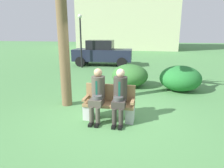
{
  "coord_description": "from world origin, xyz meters",
  "views": [
    {
      "loc": [
        0.94,
        -4.7,
        2.2
      ],
      "look_at": [
        -0.08,
        0.3,
        0.85
      ],
      "focal_mm": 31.59,
      "sensor_mm": 36.0,
      "label": 1
    }
  ],
  "objects_px": {
    "seated_man_right": "(120,94)",
    "parked_car_near": "(102,53)",
    "seated_man_left": "(97,92)",
    "shrub_mid_lawn": "(130,75)",
    "building_backdrop": "(129,2)",
    "park_bench": "(109,105)",
    "shrub_near_bench": "(180,78)",
    "street_lamp": "(81,35)"
  },
  "relations": [
    {
      "from": "seated_man_left",
      "to": "building_backdrop",
      "type": "bearing_deg",
      "value": 94.97
    },
    {
      "from": "park_bench",
      "to": "street_lamp",
      "type": "distance_m",
      "value": 8.06
    },
    {
      "from": "seated_man_right",
      "to": "street_lamp",
      "type": "xyz_separation_m",
      "value": [
        -3.63,
        7.27,
        1.27
      ]
    },
    {
      "from": "parked_car_near",
      "to": "street_lamp",
      "type": "bearing_deg",
      "value": -130.89
    },
    {
      "from": "shrub_mid_lawn",
      "to": "building_backdrop",
      "type": "xyz_separation_m",
      "value": [
        -2.45,
        19.73,
        5.58
      ]
    },
    {
      "from": "parked_car_near",
      "to": "shrub_mid_lawn",
      "type": "bearing_deg",
      "value": -64.09
    },
    {
      "from": "park_bench",
      "to": "parked_car_near",
      "type": "relative_size",
      "value": 0.32
    },
    {
      "from": "shrub_mid_lawn",
      "to": "street_lamp",
      "type": "distance_m",
      "value": 5.44
    },
    {
      "from": "park_bench",
      "to": "building_backdrop",
      "type": "height_order",
      "value": "building_backdrop"
    },
    {
      "from": "park_bench",
      "to": "shrub_near_bench",
      "type": "bearing_deg",
      "value": 55.28
    },
    {
      "from": "shrub_mid_lawn",
      "to": "parked_car_near",
      "type": "distance_m",
      "value": 5.65
    },
    {
      "from": "shrub_mid_lawn",
      "to": "building_backdrop",
      "type": "distance_m",
      "value": 20.65
    },
    {
      "from": "building_backdrop",
      "to": "parked_car_near",
      "type": "bearing_deg",
      "value": -90.06
    },
    {
      "from": "parked_car_near",
      "to": "building_backdrop",
      "type": "bearing_deg",
      "value": 89.94
    },
    {
      "from": "parked_car_near",
      "to": "building_backdrop",
      "type": "xyz_separation_m",
      "value": [
        0.01,
        14.66,
        5.21
      ]
    },
    {
      "from": "park_bench",
      "to": "street_lamp",
      "type": "xyz_separation_m",
      "value": [
        -3.34,
        7.15,
        1.62
      ]
    },
    {
      "from": "seated_man_right",
      "to": "parked_car_near",
      "type": "relative_size",
      "value": 0.34
    },
    {
      "from": "park_bench",
      "to": "shrub_mid_lawn",
      "type": "height_order",
      "value": "shrub_mid_lawn"
    },
    {
      "from": "seated_man_right",
      "to": "building_backdrop",
      "type": "xyz_separation_m",
      "value": [
        -2.58,
        23.13,
        5.3
      ]
    },
    {
      "from": "seated_man_right",
      "to": "park_bench",
      "type": "bearing_deg",
      "value": 157.6
    },
    {
      "from": "park_bench",
      "to": "street_lamp",
      "type": "relative_size",
      "value": 0.4
    },
    {
      "from": "park_bench",
      "to": "building_backdrop",
      "type": "xyz_separation_m",
      "value": [
        -2.29,
        23.02,
        5.66
      ]
    },
    {
      "from": "seated_man_left",
      "to": "street_lamp",
      "type": "distance_m",
      "value": 8.0
    },
    {
      "from": "park_bench",
      "to": "shrub_near_bench",
      "type": "distance_m",
      "value": 3.72
    },
    {
      "from": "building_backdrop",
      "to": "park_bench",
      "type": "bearing_deg",
      "value": -84.32
    },
    {
      "from": "street_lamp",
      "to": "building_backdrop",
      "type": "distance_m",
      "value": 16.4
    },
    {
      "from": "shrub_near_bench",
      "to": "street_lamp",
      "type": "xyz_separation_m",
      "value": [
        -5.46,
        4.1,
        1.53
      ]
    },
    {
      "from": "seated_man_right",
      "to": "shrub_near_bench",
      "type": "height_order",
      "value": "seated_man_right"
    },
    {
      "from": "seated_man_right",
      "to": "shrub_mid_lawn",
      "type": "xyz_separation_m",
      "value": [
        -0.13,
        3.41,
        -0.28
      ]
    },
    {
      "from": "shrub_mid_lawn",
      "to": "street_lamp",
      "type": "height_order",
      "value": "street_lamp"
    },
    {
      "from": "seated_man_left",
      "to": "shrub_mid_lawn",
      "type": "distance_m",
      "value": 3.45
    },
    {
      "from": "seated_man_left",
      "to": "parked_car_near",
      "type": "relative_size",
      "value": 0.33
    },
    {
      "from": "shrub_near_bench",
      "to": "building_backdrop",
      "type": "distance_m",
      "value": 21.18
    },
    {
      "from": "park_bench",
      "to": "seated_man_left",
      "type": "relative_size",
      "value": 0.97
    },
    {
      "from": "seated_man_right",
      "to": "shrub_mid_lawn",
      "type": "distance_m",
      "value": 3.42
    },
    {
      "from": "seated_man_left",
      "to": "seated_man_right",
      "type": "distance_m",
      "value": 0.56
    },
    {
      "from": "park_bench",
      "to": "seated_man_right",
      "type": "height_order",
      "value": "seated_man_right"
    },
    {
      "from": "park_bench",
      "to": "parked_car_near",
      "type": "xyz_separation_m",
      "value": [
        -2.3,
        8.36,
        0.45
      ]
    },
    {
      "from": "park_bench",
      "to": "street_lamp",
      "type": "height_order",
      "value": "street_lamp"
    },
    {
      "from": "parked_car_near",
      "to": "building_backdrop",
      "type": "relative_size",
      "value": 0.3
    },
    {
      "from": "seated_man_right",
      "to": "parked_car_near",
      "type": "height_order",
      "value": "parked_car_near"
    },
    {
      "from": "seated_man_right",
      "to": "parked_car_near",
      "type": "distance_m",
      "value": 8.86
    }
  ]
}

